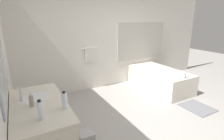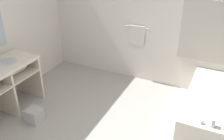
# 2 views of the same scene
# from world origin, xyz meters

# --- Properties ---
(wall_back_with_blinds) EXTENTS (7.40, 0.13, 2.70)m
(wall_back_with_blinds) POSITION_xyz_m (0.05, 2.23, 1.34)
(wall_back_with_blinds) COLOR silver
(wall_back_with_blinds) RESTS_ON ground_plane
(vanity_counter) EXTENTS (0.64, 1.30, 0.89)m
(vanity_counter) POSITION_xyz_m (-1.87, 0.10, 0.64)
(vanity_counter) COLOR beige
(vanity_counter) RESTS_ON ground_plane
(bathtub) EXTENTS (0.91, 1.76, 0.65)m
(bathtub) POSITION_xyz_m (1.37, 1.31, 0.29)
(bathtub) COLOR silver
(bathtub) RESTS_ON ground_plane
(waste_bin) EXTENTS (0.23, 0.23, 0.24)m
(waste_bin) POSITION_xyz_m (-1.27, 0.10, 0.12)
(waste_bin) COLOR #B2B2B2
(waste_bin) RESTS_ON ground_plane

